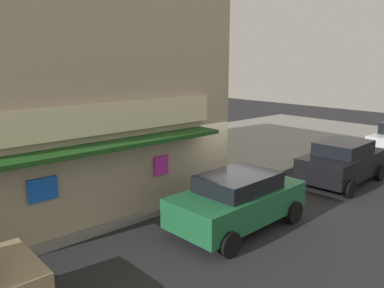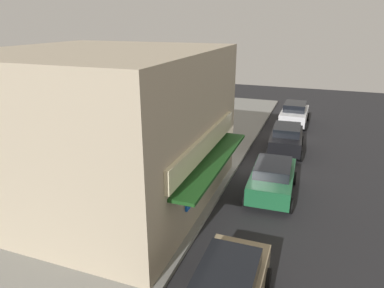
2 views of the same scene
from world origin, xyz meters
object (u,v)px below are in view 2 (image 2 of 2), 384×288
object	(u,v)px
traffic_light	(213,115)
parked_car_white	(294,114)
pedestrian	(209,139)
trash_can	(179,187)
potted_plant_by_doorway	(117,226)
fire_hydrant	(156,233)
parked_car_black	(286,138)
parked_car_green	(272,178)

from	to	relation	value
traffic_light	parked_car_white	distance (m)	12.26
pedestrian	trash_can	bearing A→B (deg)	-176.96
pedestrian	parked_car_white	distance (m)	9.55
pedestrian	potted_plant_by_doorway	size ratio (longest dim) A/B	1.48
traffic_light	fire_hydrant	bearing A→B (deg)	178.09
fire_hydrant	trash_can	world-z (taller)	fire_hydrant
traffic_light	parked_car_black	xyz separation A→B (m)	(5.51, -3.00, -2.55)
parked_car_white	traffic_light	bearing A→B (deg)	165.73
traffic_light	trash_can	bearing A→B (deg)	159.76
potted_plant_by_doorway	parked_car_white	size ratio (longest dim) A/B	0.28
fire_hydrant	parked_car_white	world-z (taller)	parked_car_white
pedestrian	parked_car_white	world-z (taller)	pedestrian
pedestrian	parked_car_black	bearing A→B (deg)	-58.48
fire_hydrant	parked_car_white	distance (m)	17.76
parked_car_white	parked_car_black	distance (m)	6.12
parked_car_black	fire_hydrant	bearing A→B (deg)	164.31
parked_car_white	parked_car_black	bearing A→B (deg)	-179.65
parked_car_green	parked_car_white	bearing A→B (deg)	0.19
pedestrian	potted_plant_by_doorway	distance (m)	9.25
trash_can	parked_car_black	bearing A→B (deg)	-26.23
pedestrian	parked_car_green	world-z (taller)	pedestrian
parked_car_black	parked_car_green	world-z (taller)	parked_car_black
parked_car_white	potted_plant_by_doorway	bearing A→B (deg)	165.95
parked_car_green	trash_can	bearing A→B (deg)	115.73
trash_can	parked_car_green	distance (m)	4.26
trash_can	parked_car_black	world-z (taller)	parked_car_black
pedestrian	parked_car_black	distance (m)	4.82
parked_car_white	parked_car_black	world-z (taller)	parked_car_white
trash_can	parked_car_green	world-z (taller)	parked_car_green
traffic_light	potted_plant_by_doorway	size ratio (longest dim) A/B	4.31
traffic_light	pedestrian	bearing A→B (deg)	20.29
parked_car_black	parked_car_green	distance (m)	5.92
trash_can	potted_plant_by_doorway	distance (m)	4.06
pedestrian	parked_car_green	bearing A→B (deg)	-129.63
potted_plant_by_doorway	parked_car_green	world-z (taller)	parked_car_green
parked_car_green	parked_car_black	bearing A→B (deg)	0.02
fire_hydrant	parked_car_green	size ratio (longest dim) A/B	0.22
fire_hydrant	parked_car_black	size ratio (longest dim) A/B	0.22
parked_car_black	parked_car_green	size ratio (longest dim) A/B	0.99
fire_hydrant	potted_plant_by_doorway	xyz separation A→B (m)	(-0.40, 1.32, 0.23)
traffic_light	fire_hydrant	xyz separation A→B (m)	(-5.85, 0.20, -2.79)
pedestrian	potted_plant_by_doorway	world-z (taller)	pedestrian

